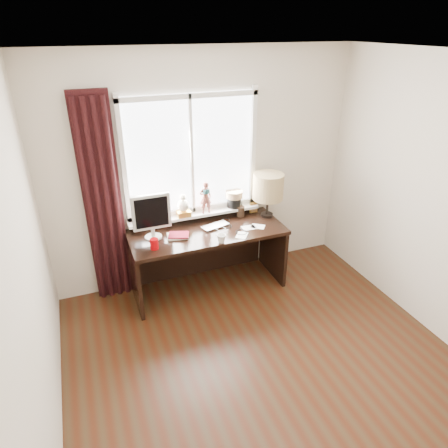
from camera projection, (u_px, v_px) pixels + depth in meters
name	position (u px, v px, depth m)	size (l,w,h in m)	color
floor	(282.00, 390.00, 3.38)	(3.50, 4.00, 0.00)	#332111
ceiling	(314.00, 60.00, 2.21)	(3.50, 4.00, 0.00)	white
wall_back	(204.00, 171.00, 4.46)	(3.50, 2.60, 0.00)	beige
wall_left	(21.00, 319.00, 2.23)	(4.00, 2.60, 0.00)	beige
laptop	(215.00, 226.00, 4.44)	(0.31, 0.20, 0.02)	silver
mug	(221.00, 238.00, 4.11)	(0.10, 0.09, 0.10)	white
red_cup	(154.00, 244.00, 3.99)	(0.08, 0.08, 0.11)	#A20005
window	(193.00, 174.00, 4.37)	(1.52, 0.21, 1.40)	white
curtain	(103.00, 204.00, 4.10)	(0.38, 0.09, 2.25)	black
desk	(205.00, 246.00, 4.56)	(1.70, 0.70, 0.75)	black
monitor	(151.00, 214.00, 4.10)	(0.40, 0.18, 0.49)	beige
notebook_stack	(178.00, 236.00, 4.23)	(0.26, 0.22, 0.03)	beige
brush_holder	(241.00, 211.00, 4.67)	(0.09, 0.09, 0.25)	black
icon_frame	(254.00, 207.00, 4.76)	(0.10, 0.03, 0.13)	gold
table_lamp	(268.00, 187.00, 4.53)	(0.35, 0.35, 0.52)	black
loose_papers	(250.00, 230.00, 4.38)	(0.43, 0.31, 0.00)	white
desk_cables	(233.00, 227.00, 4.43)	(0.24, 0.49, 0.01)	black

